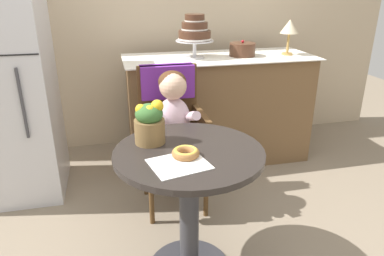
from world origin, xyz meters
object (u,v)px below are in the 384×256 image
Objects in this scene: donut_front at (186,153)px; refrigerator at (1,80)px; cafe_table at (189,189)px; round_layer_cake at (242,49)px; seated_child at (174,117)px; tiered_cake_stand at (195,32)px; flower_vase at (150,122)px; table_lamp at (290,28)px; wicker_chair at (170,114)px.

donut_front is 1.55m from refrigerator.
round_layer_cake is at bearing 60.15° from cafe_table.
tiered_cake_stand is (0.30, 0.72, 0.42)m from seated_child.
flower_vase is 0.77× the size of table_lamp.
seated_child is (0.04, 0.58, 0.17)m from cafe_table.
cafe_table is at bearing -38.62° from flower_vase.
flower_vase is 1.30m from tiered_cake_stand.
tiered_cake_stand is at bearing 176.13° from table_lamp.
seated_child is at bearing -25.75° from refrigerator.
table_lamp reaches higher than cafe_table.
donut_front is at bearing -131.28° from table_lamp.
round_layer_cake is 0.74× the size of table_lamp.
table_lamp reaches higher than wicker_chair.
tiered_cake_stand is 0.20× the size of refrigerator.
tiered_cake_stand is at bearing 67.20° from seated_child.
seated_child is 0.51m from flower_vase.
seated_child is 1.35m from table_lamp.
cafe_table is 1.56m from refrigerator.
cafe_table is 0.42× the size of refrigerator.
tiered_cake_stand is (0.30, 0.57, 0.46)m from wicker_chair.
tiered_cake_stand is at bearing 74.82° from donut_front.
cafe_table is 0.74m from wicker_chair.
cafe_table is 0.99× the size of seated_child.
cafe_table is at bearing -46.33° from refrigerator.
round_layer_cake is 0.12× the size of refrigerator.
cafe_table is 5.65× the size of donut_front.
flower_vase is at bearing 124.64° from donut_front.
round_layer_cake is at bearing 174.14° from table_lamp.
cafe_table is at bearing 65.09° from donut_front.
wicker_chair reaches higher than donut_front.
table_lamp is at bearing 31.73° from seated_child.
table_lamp is (1.09, 0.67, 0.44)m from seated_child.
seated_child reaches higher than donut_front.
refrigerator is at bearing 132.42° from flower_vase.
table_lamp is (1.15, 1.31, 0.38)m from donut_front.
seated_child is at bearing -134.67° from round_layer_cake.
tiered_cake_stand is 0.78m from table_lamp.
tiered_cake_stand is at bearing 66.56° from flower_vase.
round_layer_cake reaches higher than seated_child.
flower_vase is 1.47m from round_layer_cake.
cafe_table is 0.38m from flower_vase.
cafe_table is 3.28× the size of flower_vase.
wicker_chair is at bearing -118.17° from tiered_cake_stand.
flower_vase is at bearing -139.11° from table_lamp.
tiered_cake_stand is at bearing 63.90° from wicker_chair.
refrigerator is at bearing -176.12° from table_lamp.
tiered_cake_stand reaches higher than wicker_chair.
wicker_chair is 2.85× the size of tiered_cake_stand.
seated_child is at bearing 65.53° from flower_vase.
flower_vase is 1.31m from refrigerator.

